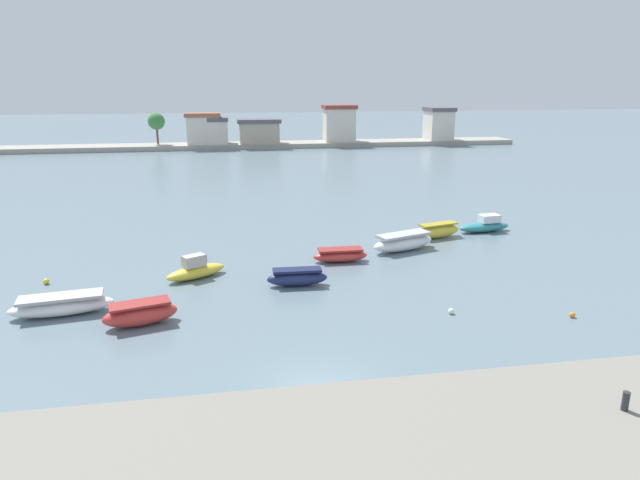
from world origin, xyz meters
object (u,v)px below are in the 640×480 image
object	(u,v)px
moored_boat_7	(485,225)
mooring_buoy_2	(46,281)
mooring_bollard	(626,401)
moored_boat_5	(403,242)
moored_boat_4	(340,255)
moored_boat_6	(438,231)
moored_boat_1	(140,314)
mooring_buoy_0	(572,315)
moored_boat_2	(196,270)
moored_boat_0	(62,305)
moored_boat_3	(297,278)
mooring_buoy_1	(451,311)

from	to	relation	value
moored_boat_7	mooring_buoy_2	bearing A→B (deg)	-173.79
mooring_bollard	moored_boat_5	bearing A→B (deg)	86.43
moored_boat_4	moored_boat_6	world-z (taller)	moored_boat_6
moored_boat_5	moored_boat_1	bearing A→B (deg)	-168.71
moored_boat_5	mooring_buoy_0	xyz separation A→B (m)	(4.90, -12.93, -0.45)
moored_boat_6	mooring_buoy_0	world-z (taller)	moored_boat_6
moored_boat_2	moored_boat_4	size ratio (longest dim) A/B	1.07
moored_boat_0	mooring_bollard	bearing A→B (deg)	-48.53
moored_boat_1	moored_boat_5	distance (m)	19.65
mooring_bollard	moored_boat_3	size ratio (longest dim) A/B	0.16
mooring_bollard	moored_boat_0	distance (m)	25.82
mooring_buoy_1	moored_boat_6	bearing A→B (deg)	71.40
moored_boat_5	mooring_buoy_1	size ratio (longest dim) A/B	17.13
mooring_buoy_2	moored_boat_4	bearing A→B (deg)	4.00
mooring_bollard	mooring_buoy_2	distance (m)	30.78
moored_boat_1	mooring_buoy_0	world-z (taller)	moored_boat_1
mooring_bollard	mooring_buoy_0	distance (m)	13.70
mooring_bollard	mooring_buoy_1	bearing A→B (deg)	88.03
moored_boat_6	moored_boat_7	world-z (taller)	moored_boat_7
moored_boat_5	moored_boat_6	size ratio (longest dim) A/B	1.31
moored_boat_1	mooring_buoy_1	distance (m)	15.88
moored_boat_1	mooring_buoy_2	bearing A→B (deg)	117.05
moored_boat_3	moored_boat_4	bearing A→B (deg)	51.91
mooring_buoy_1	mooring_buoy_2	bearing A→B (deg)	159.30
moored_boat_5	mooring_buoy_1	world-z (taller)	moored_boat_5
moored_boat_0	moored_boat_7	bearing A→B (deg)	13.96
mooring_buoy_0	moored_boat_6	bearing A→B (deg)	94.39
moored_boat_2	moored_boat_4	distance (m)	9.61
moored_boat_0	moored_boat_7	size ratio (longest dim) A/B	1.18
moored_boat_0	moored_boat_4	bearing A→B (deg)	13.05
moored_boat_6	moored_boat_7	distance (m)	4.57
moored_boat_3	moored_boat_4	xyz separation A→B (m)	(3.47, 4.10, -0.07)
moored_boat_2	moored_boat_7	bearing A→B (deg)	-11.98
moored_boat_4	mooring_buoy_2	distance (m)	18.32
mooring_buoy_1	mooring_bollard	bearing A→B (deg)	-91.97
moored_boat_3	mooring_buoy_1	distance (m)	9.24
moored_boat_4	moored_boat_2	bearing A→B (deg)	-168.84
moored_boat_0	moored_boat_3	distance (m)	12.83
moored_boat_7	mooring_buoy_1	size ratio (longest dim) A/B	14.64
moored_boat_5	moored_boat_0	bearing A→B (deg)	-178.59
moored_boat_7	mooring_buoy_2	world-z (taller)	moored_boat_7
moored_boat_4	moored_boat_6	xyz separation A→B (m)	(8.68, 4.53, 0.12)
mooring_buoy_0	mooring_buoy_2	bearing A→B (deg)	160.67
mooring_bollard	moored_boat_3	world-z (taller)	mooring_bollard
mooring_buoy_2	moored_boat_2	bearing A→B (deg)	-2.66
moored_boat_4	mooring_buoy_2	world-z (taller)	moored_boat_4
moored_boat_2	mooring_buoy_2	distance (m)	8.83
moored_boat_2	moored_boat_5	bearing A→B (deg)	-16.44
moored_boat_2	mooring_buoy_2	world-z (taller)	moored_boat_2
moored_boat_1	moored_boat_0	bearing A→B (deg)	139.18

